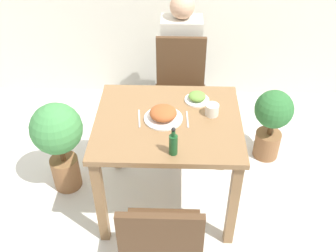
% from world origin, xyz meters
% --- Properties ---
extents(ground_plane, '(16.00, 16.00, 0.00)m').
position_xyz_m(ground_plane, '(0.00, 0.00, 0.00)').
color(ground_plane, silver).
extents(dining_table, '(0.93, 0.79, 0.75)m').
position_xyz_m(dining_table, '(0.00, 0.00, 0.63)').
color(dining_table, olive).
rests_on(dining_table, ground_plane).
extents(chair_near, '(0.42, 0.42, 0.90)m').
position_xyz_m(chair_near, '(-0.01, -0.76, 0.51)').
color(chair_near, '#4C331E').
rests_on(chair_near, ground_plane).
extents(chair_far, '(0.42, 0.42, 0.90)m').
position_xyz_m(chair_far, '(0.08, 0.74, 0.51)').
color(chair_far, '#4C331E').
rests_on(chair_far, ground_plane).
extents(food_plate, '(0.24, 0.24, 0.09)m').
position_xyz_m(food_plate, '(-0.03, 0.01, 0.79)').
color(food_plate, white).
rests_on(food_plate, dining_table).
extents(side_plate, '(0.17, 0.17, 0.06)m').
position_xyz_m(side_plate, '(0.19, 0.22, 0.78)').
color(side_plate, white).
rests_on(side_plate, dining_table).
extents(drink_cup, '(0.09, 0.09, 0.08)m').
position_xyz_m(drink_cup, '(0.28, 0.06, 0.79)').
color(drink_cup, silver).
rests_on(drink_cup, dining_table).
extents(sauce_bottle, '(0.05, 0.05, 0.19)m').
position_xyz_m(sauce_bottle, '(0.04, -0.31, 0.82)').
color(sauce_bottle, '#194C23').
rests_on(sauce_bottle, dining_table).
extents(fork_utensil, '(0.03, 0.18, 0.00)m').
position_xyz_m(fork_utensil, '(-0.18, 0.01, 0.75)').
color(fork_utensil, silver).
rests_on(fork_utensil, dining_table).
extents(spoon_utensil, '(0.02, 0.17, 0.00)m').
position_xyz_m(spoon_utensil, '(0.12, 0.01, 0.75)').
color(spoon_utensil, silver).
rests_on(spoon_utensil, dining_table).
extents(potted_plant_left, '(0.37, 0.37, 0.74)m').
position_xyz_m(potted_plant_left, '(-0.78, 0.13, 0.48)').
color(potted_plant_left, brown).
rests_on(potted_plant_left, ground_plane).
extents(potted_plant_right, '(0.30, 0.30, 0.62)m').
position_xyz_m(potted_plant_right, '(0.81, 0.52, 0.38)').
color(potted_plant_right, brown).
rests_on(potted_plant_right, ground_plane).
extents(person_figure, '(0.34, 0.22, 1.17)m').
position_xyz_m(person_figure, '(0.08, 1.05, 0.58)').
color(person_figure, '#2D3347').
rests_on(person_figure, ground_plane).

